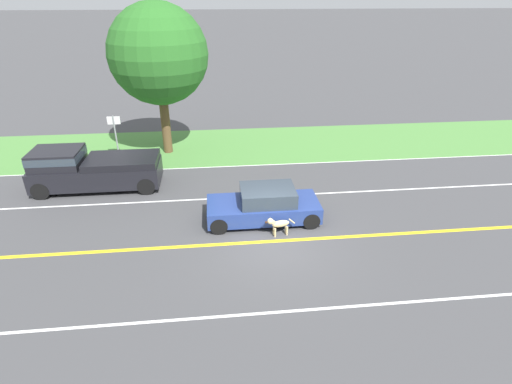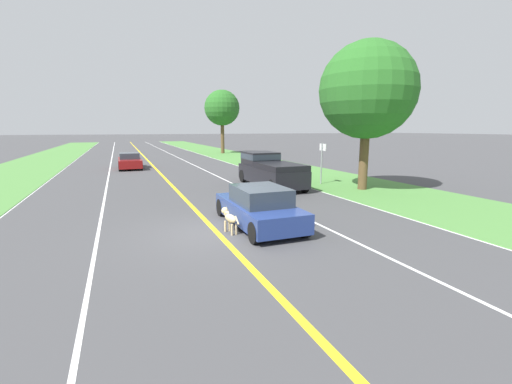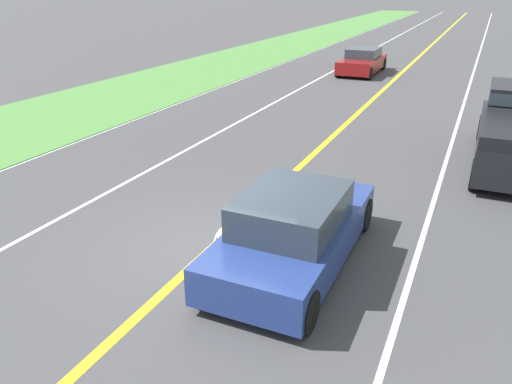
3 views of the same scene
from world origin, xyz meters
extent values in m
plane|color=#424244|center=(0.00, 0.00, 0.00)|extent=(400.00, 400.00, 0.00)
cube|color=yellow|center=(0.00, 0.00, 0.00)|extent=(0.18, 160.00, 0.01)
cube|color=white|center=(3.50, 0.00, 0.00)|extent=(0.10, 160.00, 0.01)
cube|color=white|center=(-3.50, 0.00, 0.00)|extent=(0.10, 160.00, 0.01)
cube|color=navy|center=(1.54, 0.18, 0.48)|extent=(1.80, 4.27, 0.62)
cube|color=#2D3842|center=(1.54, 0.00, 1.07)|extent=(1.55, 2.05, 0.56)
cylinder|color=black|center=(2.35, 1.90, 0.32)|extent=(0.22, 0.64, 0.64)
cylinder|color=black|center=(2.35, -1.54, 0.32)|extent=(0.22, 0.64, 0.64)
cylinder|color=black|center=(0.73, 1.90, 0.32)|extent=(0.22, 0.64, 0.64)
cylinder|color=black|center=(0.73, -1.54, 0.32)|extent=(0.22, 0.64, 0.64)
ellipsoid|color=#D1B784|center=(0.39, -0.33, 0.48)|extent=(0.32, 0.68, 0.26)
cylinder|color=#D1B784|center=(0.42, -0.09, 0.17)|extent=(0.07, 0.07, 0.35)
cylinder|color=#D1B784|center=(0.50, -0.54, 0.17)|extent=(0.07, 0.07, 0.35)
cylinder|color=#D1B784|center=(0.28, -0.11, 0.17)|extent=(0.07, 0.07, 0.35)
cylinder|color=#D1B784|center=(0.36, -0.56, 0.17)|extent=(0.07, 0.07, 0.35)
cylinder|color=#D1B784|center=(0.34, -0.05, 0.58)|extent=(0.16, 0.20, 0.17)
sphere|color=#D1B784|center=(0.32, 0.06, 0.64)|extent=(0.26, 0.26, 0.22)
ellipsoid|color=#331E14|center=(0.30, 0.21, 0.63)|extent=(0.12, 0.12, 0.08)
cone|color=tan|center=(0.39, 0.06, 0.73)|extent=(0.08, 0.08, 0.10)
cone|color=tan|center=(0.27, 0.04, 0.73)|extent=(0.08, 0.08, 0.10)
cylinder|color=#D1B784|center=(0.46, -0.75, 0.52)|extent=(0.09, 0.25, 0.24)
cylinder|color=black|center=(4.27, 9.39, 0.38)|extent=(0.22, 0.76, 0.76)
cylinder|color=black|center=(4.27, 4.98, 0.38)|extent=(0.22, 0.76, 0.76)
cube|color=maroon|center=(-1.94, 19.76, 0.49)|extent=(1.75, 4.31, 0.63)
cube|color=#2D3842|center=(-1.94, 19.94, 1.04)|extent=(1.51, 2.07, 0.48)
cylinder|color=black|center=(-2.73, 18.02, 0.32)|extent=(0.22, 0.63, 0.63)
cylinder|color=black|center=(-2.73, 21.51, 0.32)|extent=(0.22, 0.63, 0.63)
cylinder|color=black|center=(-1.15, 18.02, 0.32)|extent=(0.22, 0.63, 0.63)
cylinder|color=black|center=(-1.15, 21.51, 0.32)|extent=(0.22, 0.63, 0.63)
camera|label=1|loc=(-11.78, 1.87, 8.00)|focal=28.00mm
camera|label=2|loc=(-2.72, -10.26, 3.25)|focal=24.00mm
camera|label=3|loc=(4.09, -7.05, 4.57)|focal=35.00mm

